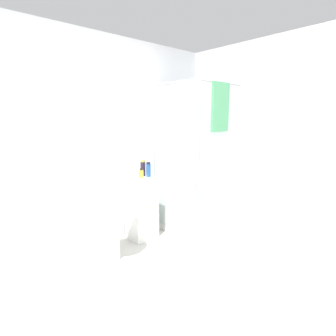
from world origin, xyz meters
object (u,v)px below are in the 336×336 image
at_px(soap_dispenser, 141,174).
at_px(shampoo_bottle_tall_black, 143,168).
at_px(sink, 111,207).
at_px(shampoo_bottle_blue, 148,170).

xyz_separation_m(soap_dispenser, shampoo_bottle_tall_black, (0.08, 0.07, 0.05)).
distance_m(sink, soap_dispenser, 0.63).
distance_m(shampoo_bottle_tall_black, shampoo_bottle_blue, 0.10).
bearing_deg(shampoo_bottle_blue, sink, -165.89).
xyz_separation_m(sink, shampoo_bottle_tall_black, (0.63, 0.26, 0.31)).
bearing_deg(shampoo_bottle_tall_black, soap_dispenser, -139.91).
bearing_deg(sink, shampoo_bottle_tall_black, 22.17).
bearing_deg(shampoo_bottle_blue, shampoo_bottle_tall_black, 100.12).
height_order(soap_dispenser, shampoo_bottle_tall_black, shampoo_bottle_tall_black).
relative_size(soap_dispenser, shampoo_bottle_tall_black, 0.61).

